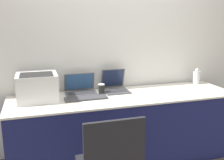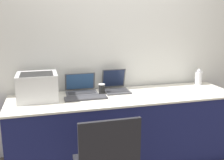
{
  "view_description": "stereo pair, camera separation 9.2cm",
  "coord_description": "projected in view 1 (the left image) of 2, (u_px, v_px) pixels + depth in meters",
  "views": [
    {
      "loc": [
        -0.96,
        -2.33,
        1.62
      ],
      "look_at": [
        -0.14,
        0.38,
        0.96
      ],
      "focal_mm": 42.0,
      "sensor_mm": 36.0,
      "label": 1
    },
    {
      "loc": [
        -0.87,
        -2.35,
        1.62
      ],
      "look_at": [
        -0.14,
        0.38,
        0.96
      ],
      "focal_mm": 42.0,
      "sensor_mm": 36.0,
      "label": 2
    }
  ],
  "objects": [
    {
      "name": "wall_back",
      "position": [
        114.0,
        45.0,
        3.22
      ],
      "size": [
        8.0,
        0.05,
        2.6
      ],
      "color": "silver",
      "rests_on": "ground_plane"
    },
    {
      "name": "table",
      "position": [
        124.0,
        127.0,
        3.05
      ],
      "size": [
        2.56,
        0.72,
        0.78
      ],
      "color": "#191E51",
      "rests_on": "ground_plane"
    },
    {
      "name": "printer",
      "position": [
        37.0,
        86.0,
        2.75
      ],
      "size": [
        0.42,
        0.39,
        0.29
      ],
      "color": "silver",
      "rests_on": "table"
    },
    {
      "name": "laptop_left",
      "position": [
        81.0,
        89.0,
        3.03
      ],
      "size": [
        0.36,
        0.26,
        0.22
      ],
      "color": "#4C4C51",
      "rests_on": "table"
    },
    {
      "name": "laptop_right",
      "position": [
        115.0,
        86.0,
        3.13
      ],
      "size": [
        0.29,
        0.32,
        0.25
      ],
      "color": "#4C4C51",
      "rests_on": "table"
    },
    {
      "name": "external_keyboard",
      "position": [
        86.0,
        98.0,
        2.82
      ],
      "size": [
        0.46,
        0.14,
        0.02
      ],
      "color": "#3D3D42",
      "rests_on": "table"
    },
    {
      "name": "coffee_cup",
      "position": [
        102.0,
        89.0,
        3.0
      ],
      "size": [
        0.07,
        0.07,
        0.12
      ],
      "color": "black",
      "rests_on": "table"
    },
    {
      "name": "metal_pitcher",
      "position": [
        196.0,
        77.0,
        3.46
      ],
      "size": [
        0.09,
        0.09,
        0.21
      ],
      "color": "silver",
      "rests_on": "table"
    }
  ]
}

